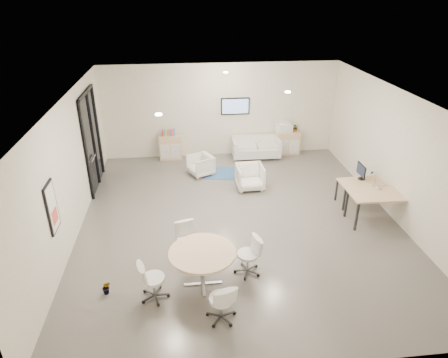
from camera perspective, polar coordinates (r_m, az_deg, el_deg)
name	(u,v)px	position (r m, az deg, el deg)	size (l,w,h in m)	color
room_shell	(240,163)	(9.65, 2.29, 2.26)	(9.60, 10.60, 4.80)	#5F5C56
glass_door	(92,138)	(12.19, -18.37, 5.61)	(0.09, 1.90, 2.85)	black
artwork	(52,208)	(8.55, -23.37, -3.77)	(0.05, 0.54, 1.04)	black
wall_tv	(235,106)	(13.83, 1.61, 10.36)	(0.98, 0.06, 0.58)	black
ceiling_spots	(228,90)	(9.90, 0.55, 12.56)	(3.14, 4.14, 0.03)	#FFEAC6
sideboard_left	(170,147)	(13.96, -7.68, 4.53)	(0.75, 0.39, 0.85)	tan
sideboard_right	(287,143)	(14.44, 9.06, 5.16)	(0.84, 0.41, 0.84)	tan
books	(168,132)	(13.78, -7.96, 6.60)	(0.44, 0.14, 0.22)	red
printer	(284,127)	(14.20, 8.56, 7.35)	(0.56, 0.50, 0.36)	white
loveseat	(256,148)	(14.04, 4.55, 4.43)	(1.66, 0.85, 0.62)	silver
blue_rug	(228,173)	(12.86, 0.61, 0.82)	(1.42, 0.94, 0.01)	#2A4E82
armchair_left	(201,164)	(12.68, -3.36, 2.13)	(0.69, 0.65, 0.71)	silver
armchair_right	(250,176)	(11.80, 3.73, 0.44)	(0.78, 0.73, 0.80)	silver
desk_rear	(363,184)	(11.47, 19.29, -0.66)	(1.35, 0.73, 0.69)	tan
desk_front	(381,197)	(10.71, 21.46, -2.39)	(1.55, 0.80, 0.80)	tan
monitor	(361,171)	(11.44, 19.03, 1.04)	(0.20, 0.50, 0.44)	black
round_table	(202,255)	(7.95, -3.12, -10.81)	(1.32, 1.32, 0.81)	tan
meeting_chairs	(203,268)	(8.14, -3.07, -12.58)	(2.63, 2.63, 0.82)	white
plant_cabinet	(296,128)	(14.34, 10.18, 7.16)	(0.24, 0.27, 0.21)	#3F7F3F
plant_floor	(107,291)	(8.46, -16.37, -15.07)	(0.17, 0.31, 0.14)	#3F7F3F
cup	(379,187)	(10.85, 21.26, -1.12)	(0.12, 0.09, 0.12)	white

